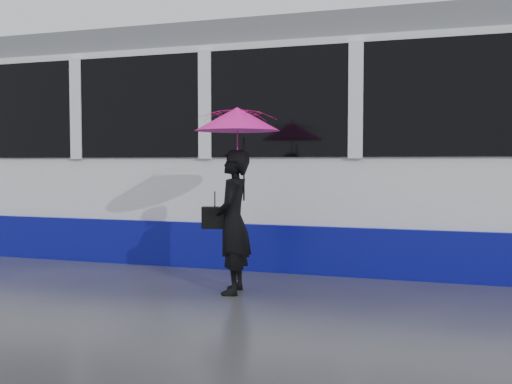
% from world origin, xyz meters
% --- Properties ---
extents(ground, '(90.00, 90.00, 0.00)m').
position_xyz_m(ground, '(0.00, 0.00, 0.00)').
color(ground, '#2D2D33').
rests_on(ground, ground).
extents(rails, '(34.00, 1.51, 0.02)m').
position_xyz_m(rails, '(0.00, 2.50, 0.01)').
color(rails, '#3F3D38').
rests_on(rails, ground).
extents(tram, '(26.00, 2.56, 3.35)m').
position_xyz_m(tram, '(-0.56, 2.50, 1.64)').
color(tram, white).
rests_on(tram, ground).
extents(woman, '(0.48, 0.63, 1.57)m').
position_xyz_m(woman, '(-0.22, -0.00, 0.79)').
color(woman, black).
rests_on(woman, ground).
extents(umbrella, '(1.08, 1.08, 1.06)m').
position_xyz_m(umbrella, '(-0.17, -0.00, 1.72)').
color(umbrella, '#FF1564').
rests_on(umbrella, ground).
extents(handbag, '(0.30, 0.17, 0.42)m').
position_xyz_m(handbag, '(-0.44, 0.02, 0.82)').
color(handbag, black).
rests_on(handbag, ground).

